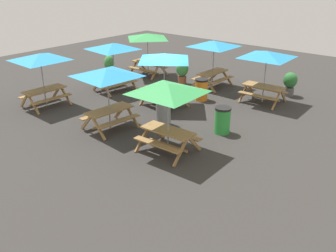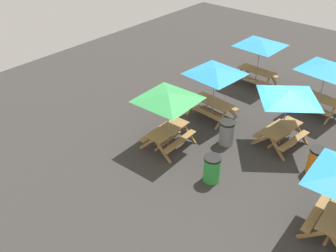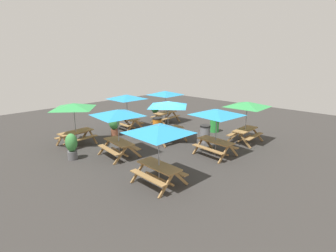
{
  "view_description": "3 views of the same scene",
  "coord_description": "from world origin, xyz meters",
  "px_view_note": "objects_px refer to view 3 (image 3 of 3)",
  "views": [
    {
      "loc": [
        -10.13,
        11.73,
        5.63
      ],
      "look_at": [
        -3.08,
        3.31,
        0.9
      ],
      "focal_mm": 40.0,
      "sensor_mm": 36.0,
      "label": 1
    },
    {
      "loc": [
        -11.91,
        -4.27,
        8.52
      ],
      "look_at": [
        -3.08,
        3.31,
        0.9
      ],
      "focal_mm": 40.0,
      "sensor_mm": 36.0,
      "label": 2
    },
    {
      "loc": [
        10.04,
        9.89,
        4.69
      ],
      "look_at": [
        -0.19,
        0.11,
        0.9
      ],
      "focal_mm": 28.0,
      "sensor_mm": 36.0,
      "label": 3
    }
  ],
  "objects_px": {
    "picnic_table_1": "(168,107)",
    "picnic_table_2": "(247,107)",
    "trash_bin_gray": "(205,134)",
    "potted_plant_0": "(72,146)",
    "picnic_table_7": "(159,134)",
    "potted_plant_2": "(155,110)",
    "picnic_table_6": "(217,116)",
    "trash_bin_green": "(214,124)",
    "picnic_table_4": "(74,109)",
    "potted_plant_1": "(114,124)",
    "trash_bin_orange": "(157,125)",
    "picnic_table_0": "(118,116)",
    "picnic_table_3": "(127,99)",
    "picnic_table_5": "(165,95)"
  },
  "relations": [
    {
      "from": "trash_bin_gray",
      "to": "potted_plant_1",
      "type": "height_order",
      "value": "potted_plant_1"
    },
    {
      "from": "picnic_table_3",
      "to": "potted_plant_0",
      "type": "relative_size",
      "value": 2.24
    },
    {
      "from": "picnic_table_2",
      "to": "trash_bin_green",
      "type": "xyz_separation_m",
      "value": [
        -0.55,
        -2.4,
        -1.49
      ]
    },
    {
      "from": "picnic_table_1",
      "to": "potted_plant_1",
      "type": "height_order",
      "value": "picnic_table_1"
    },
    {
      "from": "picnic_table_0",
      "to": "potted_plant_2",
      "type": "xyz_separation_m",
      "value": [
        -6.84,
        -4.68,
        -1.35
      ]
    },
    {
      "from": "potted_plant_2",
      "to": "trash_bin_gray",
      "type": "bearing_deg",
      "value": 70.67
    },
    {
      "from": "picnic_table_0",
      "to": "picnic_table_2",
      "type": "distance_m",
      "value": 7.0
    },
    {
      "from": "picnic_table_4",
      "to": "picnic_table_5",
      "type": "distance_m",
      "value": 6.92
    },
    {
      "from": "potted_plant_0",
      "to": "picnic_table_5",
      "type": "bearing_deg",
      "value": -167.42
    },
    {
      "from": "picnic_table_4",
      "to": "picnic_table_6",
      "type": "distance_m",
      "value": 7.43
    },
    {
      "from": "picnic_table_6",
      "to": "potted_plant_1",
      "type": "distance_m",
      "value": 6.56
    },
    {
      "from": "picnic_table_1",
      "to": "potted_plant_1",
      "type": "bearing_deg",
      "value": -57.93
    },
    {
      "from": "picnic_table_7",
      "to": "potted_plant_1",
      "type": "relative_size",
      "value": 2.29
    },
    {
      "from": "picnic_table_7",
      "to": "potted_plant_2",
      "type": "height_order",
      "value": "picnic_table_7"
    },
    {
      "from": "picnic_table_3",
      "to": "potted_plant_1",
      "type": "relative_size",
      "value": 2.3
    },
    {
      "from": "picnic_table_7",
      "to": "potted_plant_2",
      "type": "distance_m",
      "value": 11.12
    },
    {
      "from": "picnic_table_2",
      "to": "picnic_table_7",
      "type": "relative_size",
      "value": 1.0
    },
    {
      "from": "picnic_table_4",
      "to": "trash_bin_orange",
      "type": "xyz_separation_m",
      "value": [
        -4.65,
        1.5,
        -1.49
      ]
    },
    {
      "from": "picnic_table_1",
      "to": "picnic_table_7",
      "type": "xyz_separation_m",
      "value": [
        3.94,
        3.3,
        0.0
      ]
    },
    {
      "from": "picnic_table_4",
      "to": "potted_plant_1",
      "type": "bearing_deg",
      "value": 175.09
    },
    {
      "from": "picnic_table_3",
      "to": "trash_bin_green",
      "type": "relative_size",
      "value": 2.89
    },
    {
      "from": "picnic_table_1",
      "to": "picnic_table_2",
      "type": "xyz_separation_m",
      "value": [
        -2.89,
        3.2,
        0.0
      ]
    },
    {
      "from": "picnic_table_5",
      "to": "picnic_table_7",
      "type": "bearing_deg",
      "value": 40.48
    },
    {
      "from": "picnic_table_0",
      "to": "potted_plant_0",
      "type": "height_order",
      "value": "picnic_table_0"
    },
    {
      "from": "picnic_table_3",
      "to": "trash_bin_orange",
      "type": "height_order",
      "value": "picnic_table_3"
    },
    {
      "from": "picnic_table_1",
      "to": "trash_bin_gray",
      "type": "height_order",
      "value": "picnic_table_1"
    },
    {
      "from": "trash_bin_orange",
      "to": "picnic_table_5",
      "type": "bearing_deg",
      "value": -146.58
    },
    {
      "from": "picnic_table_6",
      "to": "trash_bin_gray",
      "type": "height_order",
      "value": "picnic_table_6"
    },
    {
      "from": "picnic_table_0",
      "to": "picnic_table_7",
      "type": "xyz_separation_m",
      "value": [
        0.67,
        3.42,
        0.0
      ]
    },
    {
      "from": "picnic_table_6",
      "to": "trash_bin_green",
      "type": "relative_size",
      "value": 2.88
    },
    {
      "from": "picnic_table_7",
      "to": "trash_bin_orange",
      "type": "bearing_deg",
      "value": 138.7
    },
    {
      "from": "picnic_table_2",
      "to": "potted_plant_0",
      "type": "height_order",
      "value": "picnic_table_2"
    },
    {
      "from": "picnic_table_0",
      "to": "potted_plant_1",
      "type": "xyz_separation_m",
      "value": [
        -1.83,
        -2.98,
        -1.29
      ]
    },
    {
      "from": "picnic_table_6",
      "to": "picnic_table_1",
      "type": "bearing_deg",
      "value": -174.65
    },
    {
      "from": "picnic_table_6",
      "to": "potted_plant_1",
      "type": "xyz_separation_m",
      "value": [
        1.47,
        -6.26,
        -1.29
      ]
    },
    {
      "from": "picnic_table_7",
      "to": "trash_bin_gray",
      "type": "relative_size",
      "value": 2.88
    },
    {
      "from": "trash_bin_green",
      "to": "potted_plant_0",
      "type": "distance_m",
      "value": 8.75
    },
    {
      "from": "picnic_table_0",
      "to": "picnic_table_2",
      "type": "height_order",
      "value": "same"
    },
    {
      "from": "picnic_table_7",
      "to": "picnic_table_5",
      "type": "bearing_deg",
      "value": 134.96
    },
    {
      "from": "picnic_table_3",
      "to": "picnic_table_4",
      "type": "relative_size",
      "value": 1.21
    },
    {
      "from": "picnic_table_5",
      "to": "potted_plant_2",
      "type": "relative_size",
      "value": 2.54
    },
    {
      "from": "trash_bin_gray",
      "to": "potted_plant_0",
      "type": "relative_size",
      "value": 0.78
    },
    {
      "from": "trash_bin_green",
      "to": "potted_plant_0",
      "type": "xyz_separation_m",
      "value": [
        8.47,
        -2.18,
        0.19
      ]
    },
    {
      "from": "picnic_table_5",
      "to": "picnic_table_6",
      "type": "xyz_separation_m",
      "value": [
        3.02,
        6.33,
        0.0
      ]
    },
    {
      "from": "trash_bin_gray",
      "to": "potted_plant_2",
      "type": "bearing_deg",
      "value": -109.33
    },
    {
      "from": "potted_plant_0",
      "to": "picnic_table_2",
      "type": "bearing_deg",
      "value": 149.96
    },
    {
      "from": "picnic_table_2",
      "to": "picnic_table_4",
      "type": "xyz_separation_m",
      "value": [
        6.77,
        -6.37,
        0.0
      ]
    },
    {
      "from": "picnic_table_2",
      "to": "picnic_table_5",
      "type": "xyz_separation_m",
      "value": [
        -0.15,
        -6.38,
        0.0
      ]
    },
    {
      "from": "picnic_table_2",
      "to": "potted_plant_2",
      "type": "relative_size",
      "value": 2.54
    },
    {
      "from": "picnic_table_0",
      "to": "picnic_table_2",
      "type": "xyz_separation_m",
      "value": [
        -6.16,
        3.33,
        0.0
      ]
    }
  ]
}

